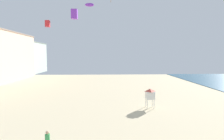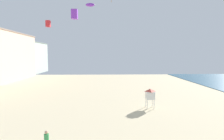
{
  "view_description": "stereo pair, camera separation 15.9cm",
  "coord_description": "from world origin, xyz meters",
  "px_view_note": "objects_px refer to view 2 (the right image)",
  "views": [
    {
      "loc": [
        1.86,
        -6.73,
        6.97
      ],
      "look_at": [
        2.76,
        17.81,
        5.01
      ],
      "focal_mm": 30.01,
      "sensor_mm": 36.0,
      "label": 1
    },
    {
      "loc": [
        2.02,
        -6.73,
        6.97
      ],
      "look_at": [
        2.76,
        17.81,
        5.01
      ],
      "focal_mm": 30.01,
      "sensor_mm": 36.0,
      "label": 2
    }
  ],
  "objects_px": {
    "kite_red_box": "(48,24)",
    "kite_purple_parafoil": "(90,5)",
    "lifeguard_stand": "(150,94)",
    "kite_purple_box": "(75,14)"
  },
  "relations": [
    {
      "from": "lifeguard_stand",
      "to": "kite_red_box",
      "type": "distance_m",
      "value": 24.53
    },
    {
      "from": "lifeguard_stand",
      "to": "kite_purple_parafoil",
      "type": "height_order",
      "value": "kite_purple_parafoil"
    },
    {
      "from": "kite_purple_parafoil",
      "to": "lifeguard_stand",
      "type": "bearing_deg",
      "value": -66.41
    },
    {
      "from": "kite_purple_box",
      "to": "kite_purple_parafoil",
      "type": "bearing_deg",
      "value": 88.35
    },
    {
      "from": "lifeguard_stand",
      "to": "kite_purple_box",
      "type": "height_order",
      "value": "kite_purple_box"
    },
    {
      "from": "kite_purple_box",
      "to": "kite_purple_parafoil",
      "type": "xyz_separation_m",
      "value": [
        0.56,
        19.36,
        6.35
      ]
    },
    {
      "from": "kite_purple_box",
      "to": "lifeguard_stand",
      "type": "bearing_deg",
      "value": -14.69
    },
    {
      "from": "kite_red_box",
      "to": "kite_purple_parafoil",
      "type": "relative_size",
      "value": 0.59
    },
    {
      "from": "lifeguard_stand",
      "to": "kite_purple_box",
      "type": "distance_m",
      "value": 15.1
    },
    {
      "from": "lifeguard_stand",
      "to": "kite_purple_parafoil",
      "type": "distance_m",
      "value": 29.55
    }
  ]
}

